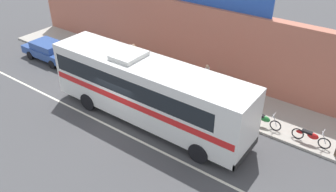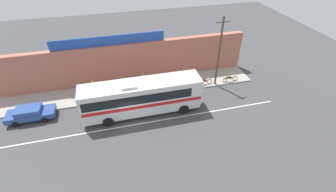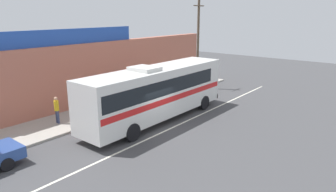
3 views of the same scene
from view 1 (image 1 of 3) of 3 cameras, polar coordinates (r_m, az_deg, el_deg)
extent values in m
plane|color=#444447|center=(19.12, -7.80, -4.05)|extent=(70.00, 70.00, 0.00)
cube|color=#A8A399|center=(22.45, 1.20, 2.41)|extent=(30.00, 3.60, 0.14)
cube|color=#B26651|center=(23.05, 4.38, 9.59)|extent=(30.00, 0.70, 4.80)
cube|color=silver|center=(18.68, -9.47, -5.20)|extent=(30.00, 0.14, 0.01)
cube|color=silver|center=(17.86, -3.48, 1.06)|extent=(11.69, 2.48, 3.10)
cube|color=black|center=(17.85, -4.71, 3.02)|extent=(10.28, 2.50, 0.96)
cube|color=red|center=(18.02, -3.45, 0.24)|extent=(11.45, 2.50, 0.36)
cube|color=black|center=(15.17, 13.83, -4.18)|extent=(0.04, 2.23, 1.40)
cube|color=black|center=(16.29, 12.98, -9.34)|extent=(0.12, 2.48, 0.36)
cube|color=silver|center=(17.76, -6.61, 6.82)|extent=(1.40, 1.74, 0.24)
cylinder|color=black|center=(17.72, 9.15, -5.39)|extent=(1.04, 0.32, 1.04)
cylinder|color=black|center=(16.13, 5.24, -9.47)|extent=(1.04, 0.32, 1.04)
cylinder|color=black|center=(21.40, -8.72, 1.80)|extent=(1.04, 0.32, 1.04)
cylinder|color=black|center=(20.10, -13.22, -0.90)|extent=(1.04, 0.32, 1.04)
cube|color=#2D4C93|center=(26.80, -19.30, 6.99)|extent=(4.47, 1.75, 0.56)
cube|color=#2D4C93|center=(26.67, -19.62, 8.04)|extent=(2.32, 1.58, 0.48)
cube|color=black|center=(26.02, -18.48, 7.58)|extent=(0.21, 1.47, 0.34)
cylinder|color=black|center=(26.37, -16.07, 6.43)|extent=(0.62, 0.20, 0.62)
cylinder|color=black|center=(25.52, -18.88, 5.05)|extent=(0.62, 0.20, 0.62)
cylinder|color=black|center=(28.33, -19.46, 7.64)|extent=(0.62, 0.20, 0.62)
cylinder|color=black|center=(27.53, -22.16, 6.37)|extent=(0.62, 0.20, 0.62)
torus|color=black|center=(18.34, 24.81, -7.25)|extent=(0.62, 0.06, 0.62)
torus|color=black|center=(18.48, 20.98, -5.93)|extent=(0.62, 0.06, 0.62)
cylinder|color=silver|center=(18.17, 24.78, -6.43)|extent=(0.34, 0.04, 0.65)
cylinder|color=silver|center=(17.99, 24.71, -5.53)|extent=(0.03, 0.56, 0.03)
ellipsoid|color=red|center=(18.28, 23.20, -6.22)|extent=(0.56, 0.22, 0.34)
cube|color=black|center=(18.25, 22.39, -5.61)|extent=(0.52, 0.20, 0.10)
ellipsoid|color=red|center=(18.39, 21.24, -5.65)|extent=(0.36, 0.14, 0.16)
torus|color=black|center=(18.66, 17.62, -4.77)|extent=(0.62, 0.06, 0.62)
torus|color=black|center=(18.98, 13.92, -3.44)|extent=(0.62, 0.06, 0.62)
cylinder|color=silver|center=(18.51, 17.54, -3.94)|extent=(0.34, 0.04, 0.65)
cylinder|color=silver|center=(18.35, 17.42, -3.03)|extent=(0.03, 0.56, 0.03)
ellipsoid|color=#237F38|center=(18.69, 16.02, -3.72)|extent=(0.56, 0.22, 0.34)
cube|color=black|center=(18.70, 15.22, -3.11)|extent=(0.52, 0.20, 0.10)
ellipsoid|color=#237F38|center=(18.88, 14.14, -3.15)|extent=(0.36, 0.14, 0.16)
cylinder|color=black|center=(20.82, 6.25, 1.22)|extent=(0.13, 0.13, 0.85)
cylinder|color=black|center=(20.69, 5.99, 1.01)|extent=(0.13, 0.13, 0.85)
cylinder|color=#2D7A4C|center=(20.38, 6.24, 2.91)|extent=(0.30, 0.30, 0.64)
sphere|color=#A37556|center=(20.16, 6.32, 4.07)|extent=(0.23, 0.23, 0.23)
cylinder|color=#2D7A4C|center=(20.52, 6.53, 3.21)|extent=(0.08, 0.08, 0.59)
cylinder|color=#2D7A4C|center=(20.21, 5.96, 2.77)|extent=(0.08, 0.08, 0.59)
cylinder|color=navy|center=(21.66, 6.59, 2.43)|extent=(0.13, 0.13, 0.80)
cylinder|color=navy|center=(21.52, 6.35, 2.24)|extent=(0.13, 0.13, 0.80)
cylinder|color=white|center=(21.26, 6.58, 3.96)|extent=(0.30, 0.30, 0.60)
sphere|color=tan|center=(21.06, 6.66, 5.01)|extent=(0.22, 0.22, 0.22)
cylinder|color=white|center=(21.40, 6.86, 4.24)|extent=(0.08, 0.08, 0.55)
cylinder|color=white|center=(21.09, 6.31, 3.83)|extent=(0.08, 0.08, 0.55)
cylinder|color=navy|center=(24.22, -5.55, 5.93)|extent=(0.13, 0.13, 0.85)
cylinder|color=navy|center=(24.10, -5.83, 5.78)|extent=(0.13, 0.13, 0.85)
cylinder|color=gold|center=(23.84, -5.79, 7.46)|extent=(0.30, 0.30, 0.64)
sphere|color=tan|center=(23.66, -5.85, 8.48)|extent=(0.23, 0.23, 0.23)
cylinder|color=gold|center=(23.97, -5.48, 7.69)|extent=(0.08, 0.08, 0.59)
cylinder|color=gold|center=(23.70, -6.11, 7.36)|extent=(0.08, 0.08, 0.59)
camera|label=2|loc=(14.83, -95.75, 18.46)|focal=25.62mm
camera|label=3|loc=(24.87, -55.96, 8.48)|focal=32.52mm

